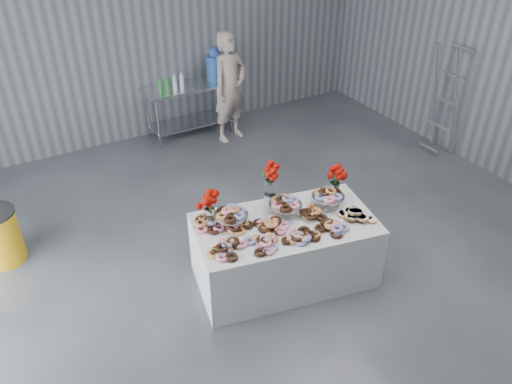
% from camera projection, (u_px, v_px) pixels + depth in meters
% --- Properties ---
extents(ground, '(9.00, 9.00, 0.00)m').
position_uv_depth(ground, '(296.00, 295.00, 5.39)').
color(ground, '#35383C').
rests_on(ground, ground).
extents(room_walls, '(8.04, 9.04, 4.02)m').
position_uv_depth(room_walls, '(276.00, 57.00, 3.89)').
color(room_walls, slate).
rests_on(room_walls, ground).
extents(display_table, '(2.06, 1.35, 0.75)m').
position_uv_depth(display_table, '(284.00, 250.00, 5.44)').
color(display_table, white).
rests_on(display_table, ground).
extents(prep_table, '(1.50, 0.60, 0.90)m').
position_uv_depth(prep_table, '(189.00, 101.00, 8.27)').
color(prep_table, silver).
rests_on(prep_table, ground).
extents(donut_mounds, '(1.93, 1.14, 0.09)m').
position_uv_depth(donut_mounds, '(288.00, 222.00, 5.17)').
color(donut_mounds, '#CE7C4B').
rests_on(donut_mounds, display_table).
extents(cake_stand_left, '(0.36, 0.36, 0.17)m').
position_uv_depth(cake_stand_left, '(231.00, 214.00, 5.13)').
color(cake_stand_left, silver).
rests_on(cake_stand_left, display_table).
extents(cake_stand_mid, '(0.36, 0.36, 0.17)m').
position_uv_depth(cake_stand_mid, '(285.00, 203.00, 5.29)').
color(cake_stand_mid, silver).
rests_on(cake_stand_mid, display_table).
extents(cake_stand_right, '(0.36, 0.36, 0.17)m').
position_uv_depth(cake_stand_right, '(328.00, 195.00, 5.42)').
color(cake_stand_right, silver).
rests_on(cake_stand_right, display_table).
extents(danish_pile, '(0.48, 0.48, 0.11)m').
position_uv_depth(danish_pile, '(357.00, 213.00, 5.28)').
color(danish_pile, white).
rests_on(danish_pile, display_table).
extents(bouquet_left, '(0.26, 0.26, 0.42)m').
position_uv_depth(bouquet_left, '(209.00, 199.00, 5.07)').
color(bouquet_left, white).
rests_on(bouquet_left, display_table).
extents(bouquet_right, '(0.26, 0.26, 0.42)m').
position_uv_depth(bouquet_right, '(336.00, 174.00, 5.49)').
color(bouquet_right, white).
rests_on(bouquet_right, display_table).
extents(bouquet_center, '(0.26, 0.26, 0.57)m').
position_uv_depth(bouquet_center, '(270.00, 176.00, 5.29)').
color(bouquet_center, silver).
rests_on(bouquet_center, display_table).
extents(water_jug, '(0.28, 0.28, 0.55)m').
position_uv_depth(water_jug, '(215.00, 65.00, 8.19)').
color(water_jug, '#437BE4').
rests_on(water_jug, prep_table).
extents(drink_bottles, '(0.54, 0.08, 0.27)m').
position_uv_depth(drink_bottles, '(171.00, 83.00, 7.84)').
color(drink_bottles, '#268C33').
rests_on(drink_bottles, prep_table).
extents(person, '(0.75, 0.60, 1.79)m').
position_uv_depth(person, '(230.00, 87.00, 8.05)').
color(person, '#CC8C93').
rests_on(person, ground).
extents(stepladder, '(0.58, 0.45, 1.78)m').
position_uv_depth(stepladder, '(445.00, 101.00, 7.63)').
color(stepladder, silver).
rests_on(stepladder, ground).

